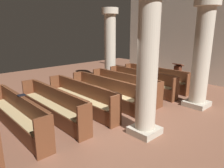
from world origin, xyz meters
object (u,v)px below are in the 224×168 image
(pew_row_5, at_px, (53,104))
(pillar_far_side, at_px, (110,44))
(lectern, at_px, (177,76))
(pew_row_6, at_px, (17,113))
(hymn_book, at_px, (21,95))
(pew_row_4, at_px, (81,96))
(pew_row_0, at_px, (155,77))
(pillar_aisle_side, at_px, (202,52))
(pew_row_1, at_px, (141,81))
(pillar_aisle_rear, at_px, (148,62))
(pew_row_3, at_px, (105,90))
(pew_row_2, at_px, (124,85))

(pew_row_5, distance_m, pillar_far_side, 5.48)
(pillar_far_side, bearing_deg, lectern, 33.22)
(pew_row_6, bearing_deg, hymn_book, 105.44)
(pew_row_4, relative_size, pew_row_5, 1.00)
(pew_row_0, bearing_deg, lectern, 71.27)
(pillar_far_side, distance_m, hymn_book, 6.13)
(pew_row_5, distance_m, hymn_book, 0.99)
(pew_row_0, bearing_deg, pillar_aisle_side, -20.45)
(pew_row_4, relative_size, pew_row_6, 1.00)
(pew_row_1, distance_m, pew_row_5, 4.24)
(pillar_aisle_rear, bearing_deg, pillar_aisle_side, 90.00)
(pillar_far_side, height_order, pillar_aisle_rear, same)
(pillar_aisle_rear, bearing_deg, pew_row_3, 162.68)
(pillar_aisle_side, bearing_deg, lectern, 133.37)
(pew_row_3, xyz_separation_m, pew_row_6, (0.00, -3.18, 0.00))
(pew_row_1, height_order, lectern, lectern)
(pew_row_0, distance_m, hymn_book, 6.19)
(pew_row_1, height_order, pillar_aisle_rear, pillar_aisle_rear)
(pew_row_4, distance_m, pillar_aisle_rear, 2.91)
(pew_row_0, bearing_deg, pew_row_4, -90.00)
(hymn_book, bearing_deg, pew_row_2, 89.27)
(pew_row_2, relative_size, lectern, 3.21)
(pew_row_4, xyz_separation_m, pew_row_5, (0.00, -1.06, 0.00))
(pew_row_0, height_order, pew_row_3, same)
(pew_row_1, relative_size, pew_row_5, 1.00)
(pew_row_0, relative_size, pew_row_3, 1.00)
(lectern, bearing_deg, pillar_aisle_side, -46.63)
(pew_row_3, xyz_separation_m, pew_row_4, (0.00, -1.06, 0.00))
(pew_row_1, bearing_deg, hymn_book, -90.58)
(pew_row_6, relative_size, hymn_book, 17.36)
(pew_row_6, distance_m, hymn_book, 0.50)
(pillar_far_side, bearing_deg, pew_row_3, -45.99)
(pew_row_2, bearing_deg, pew_row_5, -90.00)
(pew_row_2, relative_size, pew_row_4, 1.00)
(pew_row_4, bearing_deg, pillar_far_side, 124.32)
(pillar_aisle_rear, relative_size, hymn_book, 18.69)
(pew_row_6, bearing_deg, lectern, 86.77)
(pew_row_5, bearing_deg, pew_row_1, 90.00)
(pew_row_0, relative_size, pillar_far_side, 0.93)
(pew_row_0, bearing_deg, pillar_aisle_rear, -57.60)
(pew_row_3, height_order, pew_row_4, same)
(pew_row_1, relative_size, pillar_aisle_side, 0.93)
(pew_row_1, xyz_separation_m, pew_row_6, (0.00, -5.30, 0.00))
(pew_row_3, distance_m, lectern, 4.47)
(pew_row_1, relative_size, pillar_aisle_rear, 0.93)
(pew_row_0, xyz_separation_m, pew_row_1, (0.00, -1.06, 0.00))
(pew_row_1, relative_size, pillar_far_side, 0.93)
(pew_row_1, bearing_deg, pew_row_4, -90.00)
(pew_row_3, relative_size, pew_row_5, 1.00)
(lectern, relative_size, hymn_book, 5.41)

